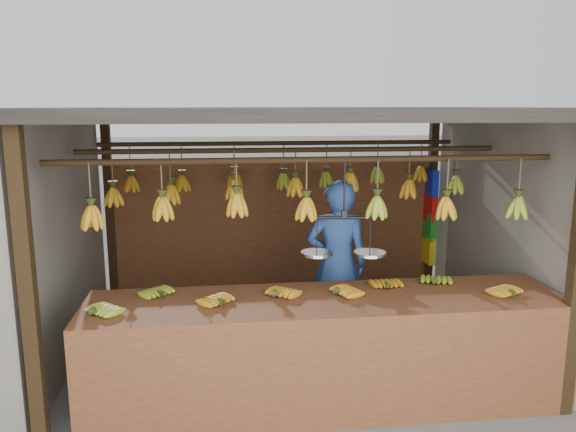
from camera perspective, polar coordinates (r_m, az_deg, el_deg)
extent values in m
plane|color=#5B5B57|center=(5.88, 0.37, -13.11)|extent=(80.00, 80.00, 0.00)
cube|color=black|center=(4.22, -24.87, -7.35)|extent=(0.10, 0.10, 2.30)
cube|color=black|center=(4.84, 27.25, -5.27)|extent=(0.10, 0.10, 2.30)
cube|color=black|center=(7.05, -17.61, 0.29)|extent=(0.10, 0.10, 2.30)
cube|color=black|center=(7.44, 14.29, 1.01)|extent=(0.10, 0.10, 2.30)
cube|color=black|center=(5.36, 0.40, 10.45)|extent=(4.30, 3.30, 0.10)
cylinder|color=black|center=(4.39, 2.11, 5.72)|extent=(4.00, 0.05, 0.05)
cylinder|color=black|center=(5.38, 0.40, 6.72)|extent=(4.00, 0.05, 0.05)
cylinder|color=black|center=(6.37, -0.79, 7.41)|extent=(4.00, 0.05, 0.05)
cube|color=brown|center=(7.02, -1.21, -1.33)|extent=(4.00, 0.06, 1.80)
cube|color=brown|center=(4.57, 4.00, -8.77)|extent=(3.84, 0.85, 0.08)
cube|color=brown|center=(4.35, 5.04, -15.76)|extent=(3.84, 0.04, 0.90)
cube|color=black|center=(4.44, -19.86, -16.42)|extent=(0.07, 0.07, 0.82)
cube|color=black|center=(5.08, 26.00, -13.27)|extent=(0.07, 0.07, 0.82)
cube|color=black|center=(5.10, -18.00, -12.56)|extent=(0.07, 0.07, 0.82)
cube|color=black|center=(5.67, 21.83, -10.38)|extent=(0.07, 0.07, 0.82)
ellipsoid|color=#92A523|center=(4.38, -19.04, -9.31)|extent=(0.29, 0.30, 0.06)
ellipsoid|color=#92A523|center=(4.64, -12.62, -7.79)|extent=(0.29, 0.30, 0.06)
ellipsoid|color=#C68515|center=(4.39, -6.60, -8.72)|extent=(0.29, 0.30, 0.06)
ellipsoid|color=#C68515|center=(4.52, -1.07, -8.06)|extent=(0.29, 0.30, 0.06)
ellipsoid|color=#C68515|center=(4.59, 5.15, -7.79)|extent=(0.29, 0.26, 0.06)
ellipsoid|color=#C68515|center=(4.80, 10.24, -7.06)|extent=(0.18, 0.24, 0.06)
ellipsoid|color=#92A523|center=(4.99, 14.85, -6.54)|extent=(0.25, 0.29, 0.06)
ellipsoid|color=#C68515|center=(4.90, 21.94, -7.34)|extent=(0.27, 0.29, 0.06)
ellipsoid|color=#C68515|center=(4.46, -19.28, -0.15)|extent=(0.16, 0.16, 0.28)
ellipsoid|color=#C68515|center=(4.45, -12.61, 0.73)|extent=(0.16, 0.16, 0.28)
ellipsoid|color=#C68515|center=(4.40, -5.20, 1.13)|extent=(0.16, 0.16, 0.28)
ellipsoid|color=#C68515|center=(4.42, 1.88, 0.71)|extent=(0.16, 0.16, 0.28)
ellipsoid|color=#92A523|center=(4.53, 9.01, 0.87)|extent=(0.16, 0.16, 0.28)
ellipsoid|color=#C68515|center=(4.71, 15.76, 0.77)|extent=(0.16, 0.16, 0.28)
ellipsoid|color=#92A523|center=(5.00, 22.28, 0.78)|extent=(0.16, 0.16, 0.28)
ellipsoid|color=#C68515|center=(5.51, -17.30, 1.87)|extent=(0.16, 0.16, 0.28)
ellipsoid|color=#C68515|center=(5.39, -11.80, 2.13)|extent=(0.16, 0.16, 0.28)
ellipsoid|color=#C68515|center=(5.33, -5.43, 2.66)|extent=(0.16, 0.16, 0.28)
ellipsoid|color=#C68515|center=(5.45, 0.76, 2.95)|extent=(0.16, 0.16, 0.28)
ellipsoid|color=#C68515|center=(5.53, 6.34, 3.43)|extent=(0.16, 0.16, 0.28)
ellipsoid|color=#C68515|center=(5.72, 12.14, 2.69)|extent=(0.16, 0.16, 0.28)
ellipsoid|color=#92A523|center=(5.89, 16.67, 3.07)|extent=(0.16, 0.16, 0.28)
ellipsoid|color=#C68515|center=(6.43, -15.63, 3.15)|extent=(0.16, 0.16, 0.28)
ellipsoid|color=#C68515|center=(6.38, -10.67, 3.26)|extent=(0.16, 0.16, 0.28)
ellipsoid|color=#C68515|center=(6.37, -5.43, 3.68)|extent=(0.16, 0.16, 0.28)
ellipsoid|color=#92A523|center=(6.45, -0.46, 3.54)|extent=(0.16, 0.16, 0.28)
ellipsoid|color=#92A523|center=(6.50, 3.92, 3.69)|extent=(0.16, 0.16, 0.28)
ellipsoid|color=#92A523|center=(6.58, 9.05, 4.12)|extent=(0.16, 0.16, 0.28)
ellipsoid|color=#C68515|center=(6.82, 13.31, 4.19)|extent=(0.16, 0.16, 0.28)
cylinder|color=black|center=(4.47, 5.76, 2.76)|extent=(0.02, 0.02, 0.47)
cylinder|color=black|center=(4.51, 5.71, -0.18)|extent=(0.47, 0.08, 0.02)
cylinder|color=silver|center=(4.57, 2.94, -3.87)|extent=(0.25, 0.25, 0.02)
cylinder|color=silver|center=(4.61, 8.30, -3.84)|extent=(0.25, 0.25, 0.02)
imported|color=#3359A5|center=(5.69, 5.01, -4.86)|extent=(0.67, 0.48, 1.70)
cube|color=#1426BF|center=(7.23, 14.40, 3.27)|extent=(0.08, 0.26, 0.34)
cube|color=red|center=(7.28, 14.28, 0.77)|extent=(0.08, 0.26, 0.34)
cube|color=#199926|center=(7.33, 14.19, -1.07)|extent=(0.08, 0.26, 0.34)
cube|color=yellow|center=(7.39, 14.08, -3.37)|extent=(0.08, 0.26, 0.34)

